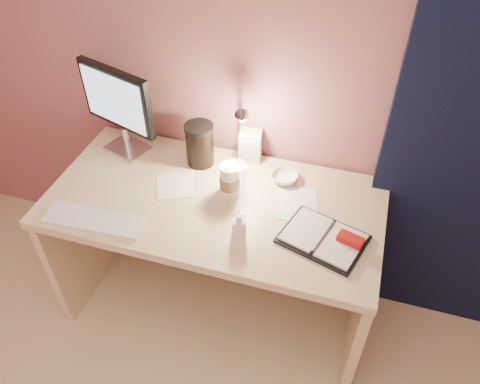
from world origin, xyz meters
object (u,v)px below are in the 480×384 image
(desk, at_px, (221,225))
(dark_jar, at_px, (200,146))
(keyboard, at_px, (94,220))
(desk_lamp, at_px, (228,128))
(coffee_cup, at_px, (230,180))
(planner, at_px, (325,238))
(lotion_bottle, at_px, (239,224))
(bowl, at_px, (285,178))
(monitor, at_px, (119,103))
(product_box, at_px, (250,146))
(clear_cup, at_px, (236,179))

(desk, distance_m, dark_jar, 0.37)
(keyboard, relative_size, desk_lamp, 1.23)
(keyboard, bearing_deg, coffee_cup, 32.21)
(planner, distance_m, desk_lamp, 0.62)
(lotion_bottle, bearing_deg, desk, 124.53)
(keyboard, bearing_deg, bowl, 31.48)
(monitor, relative_size, keyboard, 1.04)
(desk, bearing_deg, bowl, 26.66)
(monitor, bearing_deg, lotion_bottle, -10.81)
(dark_jar, bearing_deg, lotion_bottle, -51.71)
(desk, bearing_deg, lotion_bottle, -55.47)
(desk, height_order, lotion_bottle, lotion_bottle)
(desk, distance_m, planner, 0.56)
(keyboard, height_order, lotion_bottle, lotion_bottle)
(bowl, bearing_deg, keyboard, -145.19)
(coffee_cup, distance_m, bowl, 0.25)
(desk, distance_m, product_box, 0.39)
(keyboard, distance_m, lotion_bottle, 0.58)
(keyboard, xyz_separation_m, desk_lamp, (0.40, 0.50, 0.20))
(keyboard, xyz_separation_m, clear_cup, (0.49, 0.33, 0.07))
(desk, relative_size, desk_lamp, 4.27)
(lotion_bottle, height_order, desk_lamp, desk_lamp)
(lotion_bottle, distance_m, desk_lamp, 0.45)
(planner, relative_size, clear_cup, 2.33)
(planner, bearing_deg, clear_cup, 175.61)
(desk, bearing_deg, keyboard, -140.81)
(clear_cup, relative_size, dark_jar, 0.87)
(coffee_cup, relative_size, desk_lamp, 0.42)
(keyboard, distance_m, dark_jar, 0.56)
(clear_cup, distance_m, desk_lamp, 0.23)
(planner, bearing_deg, bowl, 144.35)
(bowl, bearing_deg, desk_lamp, 173.19)
(clear_cup, relative_size, product_box, 1.05)
(planner, height_order, lotion_bottle, lotion_bottle)
(product_box, bearing_deg, keyboard, -138.83)
(monitor, xyz_separation_m, keyboard, (0.09, -0.47, -0.24))
(coffee_cup, bearing_deg, lotion_bottle, -63.81)
(monitor, bearing_deg, planner, 1.12)
(clear_cup, bearing_deg, desk, 172.93)
(bowl, relative_size, dark_jar, 0.64)
(desk_lamp, bearing_deg, lotion_bottle, -87.19)
(dark_jar, bearing_deg, bowl, -2.82)
(dark_jar, bearing_deg, product_box, 23.19)
(keyboard, relative_size, planner, 1.12)
(lotion_bottle, xyz_separation_m, dark_jar, (-0.30, 0.38, 0.03))
(clear_cup, xyz_separation_m, bowl, (0.18, 0.14, -0.06))
(desk, relative_size, planner, 3.89)
(monitor, xyz_separation_m, coffee_cup, (0.55, -0.14, -0.19))
(monitor, bearing_deg, bowl, 17.56)
(planner, distance_m, bowl, 0.37)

